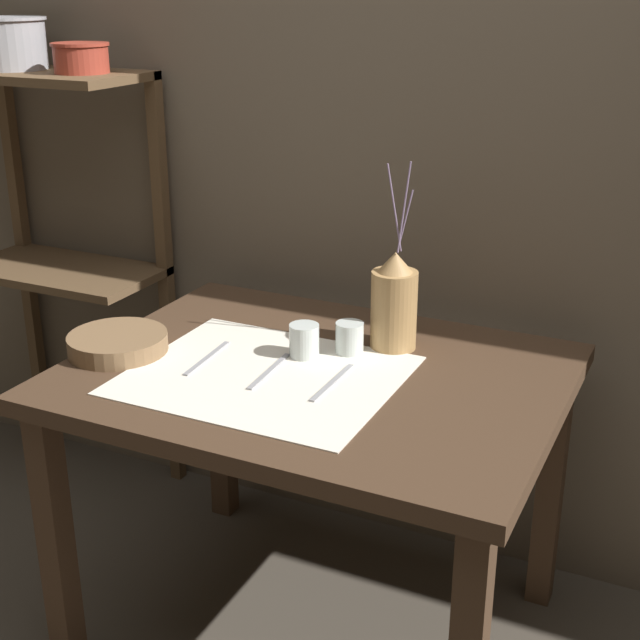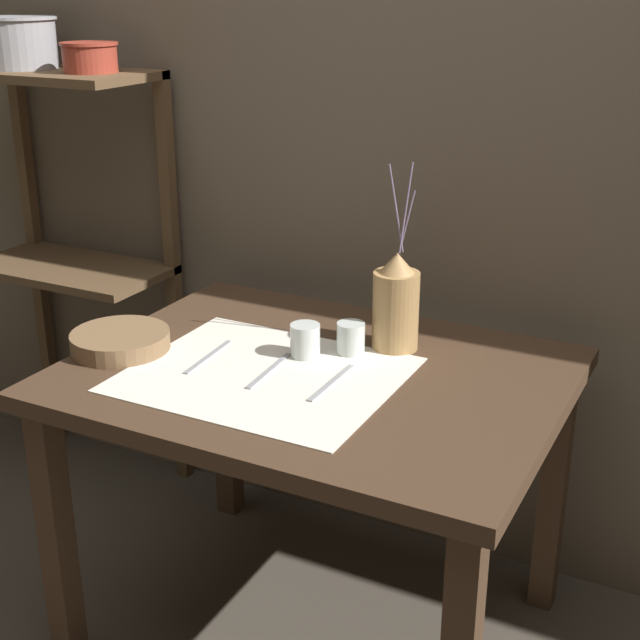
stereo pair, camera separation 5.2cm
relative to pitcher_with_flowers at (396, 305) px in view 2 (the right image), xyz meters
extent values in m
plane|color=#473F35|center=(-0.11, -0.19, -0.82)|extent=(12.00, 12.00, 0.00)
cube|color=brown|center=(-0.11, 0.33, 0.38)|extent=(7.00, 0.06, 2.40)
cube|color=#422D1E|center=(-0.11, -0.19, -0.13)|extent=(1.08, 0.83, 0.04)
cube|color=#422D1E|center=(-0.59, -0.55, -0.48)|extent=(0.06, 0.06, 0.67)
cube|color=#422D1E|center=(-0.59, 0.16, -0.48)|extent=(0.06, 0.06, 0.67)
cube|color=#422D1E|center=(0.37, 0.16, -0.48)|extent=(0.06, 0.06, 0.67)
cube|color=brown|center=(-1.10, 0.12, 0.45)|extent=(0.59, 0.31, 0.02)
cube|color=brown|center=(-1.10, 0.12, -0.11)|extent=(0.59, 0.31, 0.02)
cube|color=brown|center=(-1.38, 0.26, -0.17)|extent=(0.04, 0.04, 1.28)
cube|color=brown|center=(-0.83, 0.26, -0.17)|extent=(0.04, 0.04, 1.28)
cube|color=silver|center=(-0.19, -0.27, -0.11)|extent=(0.57, 0.49, 0.00)
cylinder|color=#A87F4C|center=(0.00, 0.00, -0.02)|extent=(0.11, 0.11, 0.19)
cone|color=#A87F4C|center=(0.00, 0.00, 0.10)|extent=(0.08, 0.08, 0.05)
cylinder|color=slate|center=(0.00, -0.01, 0.23)|extent=(0.03, 0.03, 0.20)
cylinder|color=slate|center=(0.02, 0.01, 0.20)|extent=(0.03, 0.01, 0.14)
cylinder|color=slate|center=(0.02, 0.00, 0.23)|extent=(0.02, 0.02, 0.21)
cylinder|color=brown|center=(-0.57, -0.30, -0.09)|extent=(0.23, 0.23, 0.04)
cylinder|color=silver|center=(-0.16, -0.14, -0.07)|extent=(0.07, 0.07, 0.08)
cylinder|color=silver|center=(-0.08, -0.08, -0.07)|extent=(0.07, 0.07, 0.07)
cube|color=#939399|center=(-0.35, -0.25, -0.10)|extent=(0.03, 0.20, 0.00)
cube|color=#939399|center=(-0.19, -0.26, -0.10)|extent=(0.02, 0.20, 0.00)
cube|color=#939399|center=(-0.04, -0.25, -0.10)|extent=(0.01, 0.20, 0.00)
cylinder|color=#939399|center=(-1.21, 0.12, 0.54)|extent=(0.21, 0.21, 0.14)
cylinder|color=#939399|center=(-1.21, 0.12, 0.60)|extent=(0.23, 0.23, 0.01)
cylinder|color=#9E3828|center=(-0.96, 0.12, 0.51)|extent=(0.15, 0.15, 0.08)
cylinder|color=#9E3828|center=(-0.96, 0.12, 0.54)|extent=(0.15, 0.15, 0.01)
camera|label=1|loc=(0.68, -1.82, 0.70)|focal=50.00mm
camera|label=2|loc=(0.73, -1.80, 0.70)|focal=50.00mm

